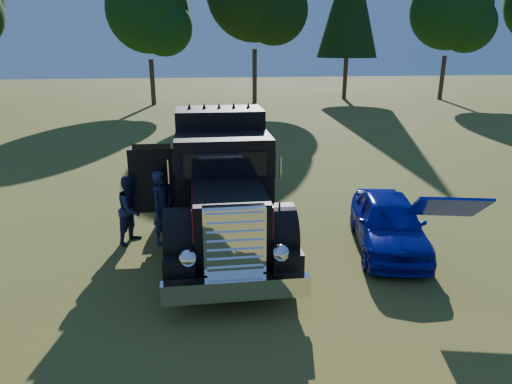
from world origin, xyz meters
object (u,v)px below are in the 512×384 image
Objects in this scene: spectator_far at (132,209)px; spectator_near at (163,208)px; diamond_t_truck at (223,188)px; hotrod_coupe at (389,222)px.

spectator_near is at bearing -73.62° from spectator_far.
diamond_t_truck reaches higher than spectator_near.
hotrod_coupe reaches higher than spectator_near.
hotrod_coupe is 5.91m from spectator_far.
spectator_far is (-2.11, 0.17, -0.47)m from diamond_t_truck.
diamond_t_truck is at bearing -62.69° from spectator_far.
diamond_t_truck is at bearing 165.54° from hotrod_coupe.
diamond_t_truck is 3.86m from hotrod_coupe.
spectator_far is (-0.72, 0.20, -0.06)m from spectator_near.
hotrod_coupe is 5.17m from spectator_near.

